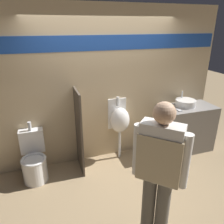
{
  "coord_description": "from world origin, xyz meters",
  "views": [
    {
      "loc": [
        -1.05,
        -2.95,
        2.37
      ],
      "look_at": [
        0.0,
        0.17,
        1.05
      ],
      "focal_mm": 35.0,
      "sensor_mm": 36.0,
      "label": 1
    }
  ],
  "objects_px": {
    "urinal_near_counter": "(119,120)",
    "toilet": "(34,161)",
    "person_in_vest": "(159,166)",
    "sink_basin": "(185,103)",
    "cell_phone": "(179,110)"
  },
  "relations": [
    {
      "from": "sink_basin",
      "to": "cell_phone",
      "type": "relative_size",
      "value": 2.74
    },
    {
      "from": "sink_basin",
      "to": "cell_phone",
      "type": "bearing_deg",
      "value": -146.27
    },
    {
      "from": "cell_phone",
      "to": "person_in_vest",
      "type": "xyz_separation_m",
      "value": [
        -1.25,
        -1.46,
        0.06
      ]
    },
    {
      "from": "sink_basin",
      "to": "cell_phone",
      "type": "height_order",
      "value": "sink_basin"
    },
    {
      "from": "sink_basin",
      "to": "urinal_near_counter",
      "type": "xyz_separation_m",
      "value": [
        -1.32,
        0.08,
        -0.2
      ]
    },
    {
      "from": "cell_phone",
      "to": "toilet",
      "type": "bearing_deg",
      "value": 177.69
    },
    {
      "from": "toilet",
      "to": "cell_phone",
      "type": "bearing_deg",
      "value": -2.31
    },
    {
      "from": "cell_phone",
      "to": "person_in_vest",
      "type": "height_order",
      "value": "person_in_vest"
    },
    {
      "from": "sink_basin",
      "to": "person_in_vest",
      "type": "relative_size",
      "value": 0.23
    },
    {
      "from": "urinal_near_counter",
      "to": "toilet",
      "type": "relative_size",
      "value": 1.26
    },
    {
      "from": "person_in_vest",
      "to": "sink_basin",
      "type": "bearing_deg",
      "value": -88.23
    },
    {
      "from": "toilet",
      "to": "person_in_vest",
      "type": "xyz_separation_m",
      "value": [
        1.33,
        -1.57,
        0.67
      ]
    },
    {
      "from": "urinal_near_counter",
      "to": "person_in_vest",
      "type": "distance_m",
      "value": 1.73
    },
    {
      "from": "cell_phone",
      "to": "toilet",
      "type": "height_order",
      "value": "toilet"
    },
    {
      "from": "urinal_near_counter",
      "to": "toilet",
      "type": "bearing_deg",
      "value": -174.66
    }
  ]
}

